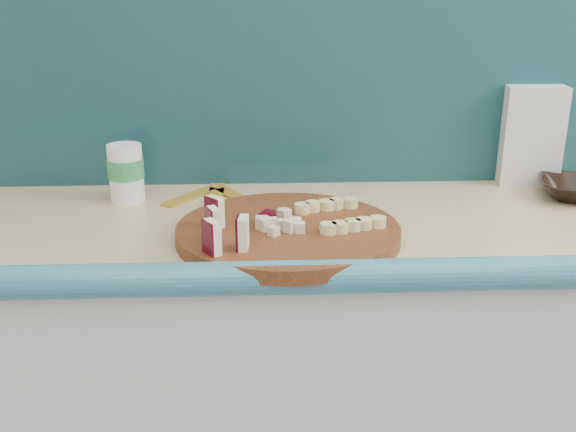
% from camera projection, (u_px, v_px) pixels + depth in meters
% --- Properties ---
extents(kitchen_counter, '(2.20, 0.63, 0.91)m').
position_uv_depth(kitchen_counter, '(386.00, 395.00, 1.54)').
color(kitchen_counter, white).
rests_on(kitchen_counter, ground).
extents(backsplash, '(2.20, 0.02, 0.50)m').
position_uv_depth(backsplash, '(378.00, 84.00, 1.58)').
color(backsplash, teal).
rests_on(backsplash, kitchen_counter).
extents(cutting_board, '(0.55, 0.55, 0.03)m').
position_uv_depth(cutting_board, '(288.00, 232.00, 1.27)').
color(cutting_board, '#451E0E').
rests_on(cutting_board, kitchen_counter).
extents(apple_wedges, '(0.09, 0.18, 0.06)m').
position_uv_depth(apple_wedges, '(220.00, 226.00, 1.17)').
color(apple_wedges, '#FEF9CB').
rests_on(apple_wedges, cutting_board).
extents(apple_chunks, '(0.07, 0.07, 0.02)m').
position_uv_depth(apple_chunks, '(274.00, 222.00, 1.25)').
color(apple_chunks, beige).
rests_on(apple_chunks, cutting_board).
extents(banana_slices, '(0.17, 0.19, 0.02)m').
position_uv_depth(banana_slices, '(338.00, 215.00, 1.30)').
color(banana_slices, '#ECDC90').
rests_on(banana_slices, cutting_board).
extents(flour_bag, '(0.16, 0.12, 0.25)m').
position_uv_depth(flour_bag, '(530.00, 135.00, 1.62)').
color(flour_bag, silver).
rests_on(flour_bag, kitchen_counter).
extents(canister, '(0.08, 0.08, 0.13)m').
position_uv_depth(canister, '(126.00, 172.00, 1.48)').
color(canister, white).
rests_on(canister, kitchen_counter).
extents(banana_peel, '(0.23, 0.19, 0.01)m').
position_uv_depth(banana_peel, '(214.00, 196.00, 1.53)').
color(banana_peel, gold).
rests_on(banana_peel, kitchen_counter).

